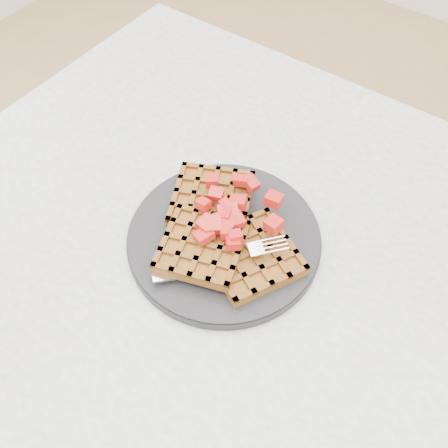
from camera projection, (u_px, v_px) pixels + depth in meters
ground at (275, 444)px, 1.22m from camera, size 4.00×4.00×0.00m
table at (312, 339)px, 0.70m from camera, size 1.20×0.80×0.75m
plate at (224, 238)px, 0.66m from camera, size 0.26×0.26×0.02m
waffles at (222, 232)px, 0.64m from camera, size 0.24×0.21×0.03m
strawberry_pile at (224, 217)px, 0.62m from camera, size 0.15×0.15×0.02m
fork at (230, 263)px, 0.62m from camera, size 0.14×0.15×0.02m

